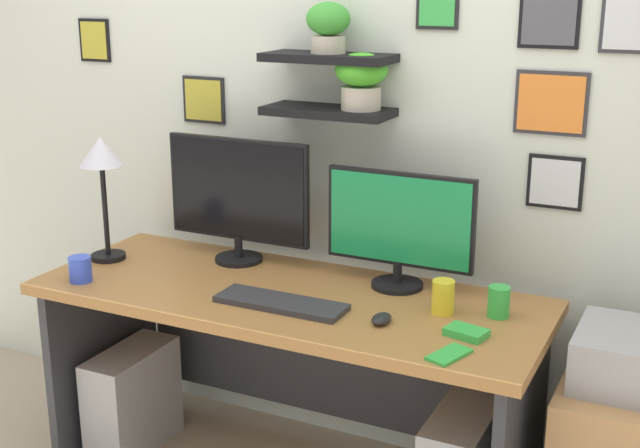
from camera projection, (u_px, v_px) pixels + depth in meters
name	position (u px, v px, depth m)	size (l,w,h in m)	color
back_wall_assembly	(343.00, 99.00, 3.10)	(4.40, 0.24, 2.70)	silver
desk	(295.00, 341.00, 3.00)	(1.76, 0.68, 0.75)	#9E6B38
monitor_left	(238.00, 196.00, 3.15)	(0.58, 0.18, 0.47)	black
monitor_right	(399.00, 226.00, 2.89)	(0.53, 0.18, 0.41)	black
keyboard	(281.00, 303.00, 2.77)	(0.44, 0.14, 0.02)	#2D2D33
computer_mouse	(382.00, 319.00, 2.63)	(0.06, 0.09, 0.03)	black
desk_lamp	(102.00, 165.00, 3.13)	(0.16, 0.16, 0.47)	black
cell_phone	(449.00, 355.00, 2.40)	(0.07, 0.14, 0.01)	green
coffee_mug	(80.00, 269.00, 2.98)	(0.08, 0.08, 0.09)	blue
pen_cup	(499.00, 302.00, 2.67)	(0.07, 0.07, 0.10)	green
scissors_tray	(466.00, 332.00, 2.54)	(0.12, 0.08, 0.02)	green
water_cup	(443.00, 297.00, 2.70)	(0.07, 0.07, 0.11)	yellow
computer_tower_left	(133.00, 399.00, 3.30)	(0.18, 0.40, 0.41)	#99999E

